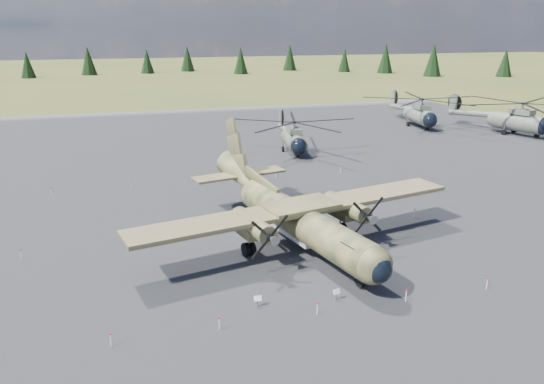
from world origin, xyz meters
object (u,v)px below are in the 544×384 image
object	(u,v)px
transport_plane	(293,212)
helicopter_near	(294,130)
helicopter_far	(519,112)
helicopter_mid	(420,107)

from	to	relation	value
transport_plane	helicopter_near	distance (m)	31.21
helicopter_near	transport_plane	bearing A→B (deg)	-101.45
helicopter_far	helicopter_near	bearing A→B (deg)	162.60
helicopter_near	helicopter_far	distance (m)	37.91
helicopter_mid	helicopter_near	bearing A→B (deg)	-149.98
helicopter_mid	helicopter_far	bearing A→B (deg)	-36.18
transport_plane	helicopter_far	distance (m)	57.15
transport_plane	helicopter_far	size ratio (longest dim) A/B	1.03
helicopter_near	helicopter_mid	size ratio (longest dim) A/B	0.90
helicopter_mid	helicopter_far	distance (m)	15.24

